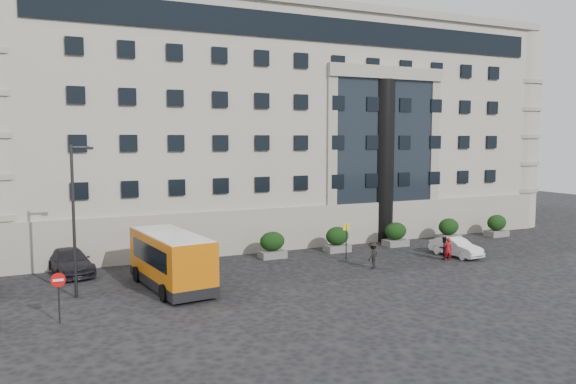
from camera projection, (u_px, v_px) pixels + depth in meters
name	position (u px, v px, depth m)	size (l,w,h in m)	color
ground	(307.00, 286.00, 31.61)	(120.00, 120.00, 0.00)	black
civic_building	(260.00, 131.00, 53.15)	(44.00, 24.00, 18.00)	#9F988C
entrance_column	(383.00, 161.00, 45.31)	(1.80, 1.80, 13.00)	black
hedge_a	(200.00, 251.00, 36.90)	(1.80, 1.26, 1.84)	#595957
hedge_b	(272.00, 245.00, 39.07)	(1.80, 1.26, 1.84)	#595957
hedge_c	(337.00, 239.00, 41.24)	(1.80, 1.26, 1.84)	#595957
hedge_d	(396.00, 234.00, 43.41)	(1.80, 1.26, 1.84)	#595957
hedge_e	(449.00, 230.00, 45.58)	(1.80, 1.26, 1.84)	#595957
hedge_f	(497.00, 225.00, 47.75)	(1.80, 1.26, 1.84)	#595957
street_lamp	(75.00, 215.00, 28.93)	(1.16, 0.18, 8.00)	#262628
bus_stop_sign	(346.00, 235.00, 38.26)	(0.50, 0.08, 2.52)	#262628
no_entry_sign	(58.00, 288.00, 25.09)	(0.64, 0.16, 2.32)	#262628
minibus	(171.00, 258.00, 31.12)	(3.41, 7.58, 3.06)	#C05F09
parked_car_c	(70.00, 262.00, 34.48)	(2.11, 5.20, 1.51)	black
white_taxi	(456.00, 247.00, 39.65)	(1.39, 3.99, 1.31)	silver
pedestrian_a	(448.00, 249.00, 38.12)	(0.58, 0.38, 1.59)	maroon
pedestrian_b	(444.00, 248.00, 38.69)	(0.76, 0.59, 1.56)	black
pedestrian_c	(373.00, 255.00, 35.95)	(1.11, 0.64, 1.72)	black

